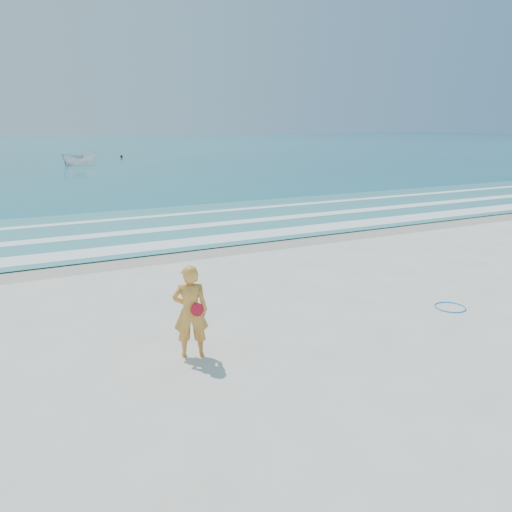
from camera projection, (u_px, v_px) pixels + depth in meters
name	position (u px, v px, depth m)	size (l,w,h in m)	color
ground	(308.00, 349.00, 10.58)	(400.00, 400.00, 0.00)	silver
wet_sand	(176.00, 253.00, 18.34)	(400.00, 2.40, 0.00)	#B2A893
ocean	(29.00, 147.00, 101.15)	(400.00, 190.00, 0.04)	#19727F
shallow	(142.00, 228.00, 22.65)	(400.00, 10.00, 0.01)	#59B7AD
foam_near	(165.00, 245.00, 19.45)	(400.00, 1.40, 0.01)	white
foam_mid	(146.00, 231.00, 21.95)	(400.00, 0.90, 0.01)	white
foam_far	(129.00, 218.00, 24.80)	(400.00, 0.60, 0.01)	white
hoop	(450.00, 307.00, 12.95)	(0.78, 0.78, 0.03)	#0D8FF2
boat	(80.00, 159.00, 55.92)	(1.45, 3.85, 1.49)	silver
buoy	(121.00, 156.00, 68.69)	(0.35, 0.35, 0.35)	black
woman	(191.00, 311.00, 10.04)	(0.82, 0.67, 1.95)	orange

